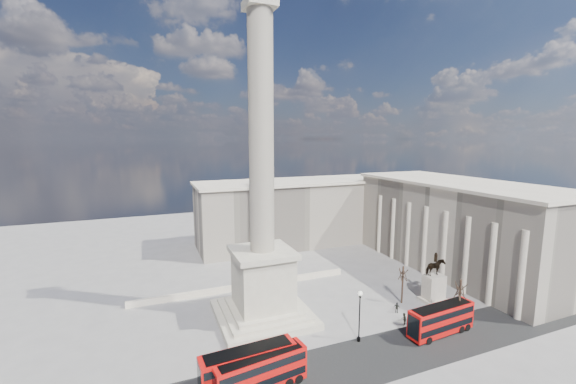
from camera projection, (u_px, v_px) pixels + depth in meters
The scene contains 17 objects.
ground at pixel (274, 333), 50.02m from camera, with size 180.00×180.00×0.00m, color gray.
asphalt_road at pixel (341, 367), 42.67m from camera, with size 120.00×9.00×0.01m, color #252525.
nelsons_column at pixel (262, 236), 52.69m from camera, with size 14.00×14.00×49.85m.
balustrade_wall at pixel (245, 286), 64.63m from camera, with size 40.00×0.60×1.10m, color beige.
building_east at pixel (459, 225), 74.34m from camera, with size 19.00×46.00×18.60m.
building_northeast at pixel (295, 212), 92.85m from camera, with size 51.00×17.00×16.60m.
red_bus_a at pixel (249, 366), 39.13m from camera, with size 10.91×3.12×4.37m.
red_bus_b at pixel (261, 371), 38.42m from camera, with size 10.70×3.77×4.25m.
red_bus_c at pixel (441, 319), 49.54m from camera, with size 10.62×3.18×4.25m.
victorian_lamp at pixel (360, 312), 47.44m from camera, with size 0.62×0.62×7.19m.
equestrian_statue at pixel (434, 284), 59.61m from camera, with size 4.12×3.09×8.55m.
bare_tree_near at pixel (460, 288), 50.48m from camera, with size 1.78×1.78×7.78m.
bare_tree_mid at pixel (403, 273), 58.55m from camera, with size 1.78×1.78×6.74m.
bare_tree_far at pixel (424, 239), 76.86m from camera, with size 1.75×1.75×7.14m.
pedestrian_walking at pixel (452, 315), 53.68m from camera, with size 0.60×0.39×1.64m, color black.
pedestrian_standing at pixel (404, 319), 52.18m from camera, with size 0.90×0.70×1.84m, color black.
pedestrian_crossing at pixel (397, 308), 55.80m from camera, with size 1.02×0.42×1.73m, color black.
Camera 1 is at (-15.41, -43.89, 27.29)m, focal length 22.00 mm.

